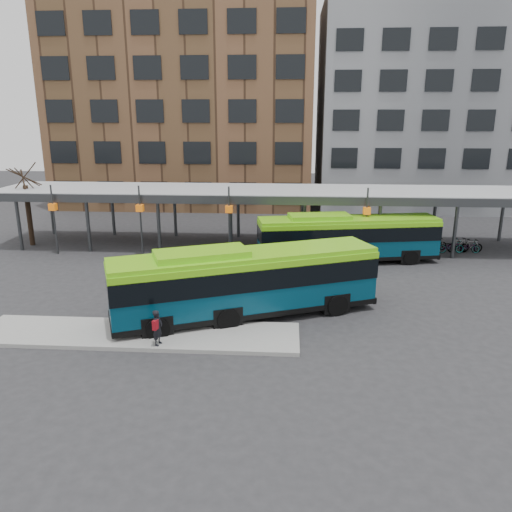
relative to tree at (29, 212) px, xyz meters
The scene contains 10 objects.
ground 21.77m from the tree, 33.69° to the right, with size 120.00×120.00×0.00m, color #28282B.
boarding_island 19.67m from the tree, 50.19° to the right, with size 14.00×3.00×0.18m, color gray.
canopy 18.03m from the tree, ahead, with size 40.00×6.53×4.80m.
tree is the anchor object (origin of this frame).
building_brick 23.18m from the tree, 68.20° to the left, with size 26.00×14.00×22.00m, color brown.
building_grey 40.17m from the tree, 30.47° to the left, with size 24.00×14.00×20.00m, color slate.
bus_front 21.07m from the tree, 36.38° to the right, with size 12.64×7.31×3.47m.
bus_rear 22.95m from the tree, ahead, with size 11.86×4.53×3.20m.
pedestrian 21.19m from the tree, 49.69° to the right, with size 0.47×0.64×1.51m.
bike_rack 30.43m from the tree, ahead, with size 4.67×1.46×1.04m.
Camera 1 is at (0.97, -22.62, 9.37)m, focal length 35.00 mm.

